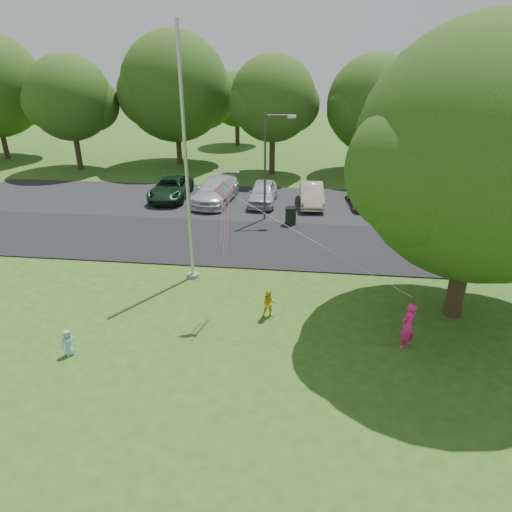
# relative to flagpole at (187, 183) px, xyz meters

# --- Properties ---
(ground) EXTENTS (120.00, 120.00, 0.00)m
(ground) POSITION_rel_flagpole_xyz_m (3.50, -5.00, -4.17)
(ground) COLOR #2B5616
(ground) RESTS_ON ground
(park_road) EXTENTS (60.00, 6.00, 0.06)m
(park_road) POSITION_rel_flagpole_xyz_m (3.50, 4.00, -4.14)
(park_road) COLOR black
(park_road) RESTS_ON ground
(parking_strip) EXTENTS (42.00, 7.00, 0.06)m
(parking_strip) POSITION_rel_flagpole_xyz_m (3.50, 10.50, -4.14)
(parking_strip) COLOR black
(parking_strip) RESTS_ON ground
(flagpole) EXTENTS (0.50, 0.50, 10.00)m
(flagpole) POSITION_rel_flagpole_xyz_m (0.00, 0.00, 0.00)
(flagpole) COLOR #B7BABF
(flagpole) RESTS_ON ground
(street_lamp) EXTENTS (1.67, 0.44, 5.96)m
(street_lamp) POSITION_rel_flagpole_xyz_m (2.61, 7.53, -0.59)
(street_lamp) COLOR #3F3F44
(street_lamp) RESTS_ON ground
(trash_can) EXTENTS (0.64, 0.64, 1.02)m
(trash_can) POSITION_rel_flagpole_xyz_m (3.89, 6.81, -3.65)
(trash_can) COLOR black
(trash_can) RESTS_ON ground
(big_tree) EXTENTS (9.07, 8.35, 10.17)m
(big_tree) POSITION_rel_flagpole_xyz_m (10.21, -1.95, 1.64)
(big_tree) COLOR #332316
(big_tree) RESTS_ON ground
(tree_row) EXTENTS (64.35, 11.94, 10.88)m
(tree_row) POSITION_rel_flagpole_xyz_m (5.09, 19.23, 1.55)
(tree_row) COLOR #332316
(tree_row) RESTS_ON ground
(horizon_trees) EXTENTS (77.46, 7.20, 7.02)m
(horizon_trees) POSITION_rel_flagpole_xyz_m (7.56, 28.88, 0.14)
(horizon_trees) COLOR #332316
(horizon_trees) RESTS_ON ground
(parked_cars) EXTENTS (17.42, 5.52, 1.49)m
(parked_cars) POSITION_rel_flagpole_xyz_m (2.15, 10.54, -3.42)
(parked_cars) COLOR black
(parked_cars) RESTS_ON ground
(woman) EXTENTS (0.72, 0.70, 1.66)m
(woman) POSITION_rel_flagpole_xyz_m (8.21, -4.15, -3.33)
(woman) COLOR #FF2180
(woman) RESTS_ON ground
(child_yellow) EXTENTS (0.61, 0.51, 1.13)m
(child_yellow) POSITION_rel_flagpole_xyz_m (3.57, -2.86, -3.60)
(child_yellow) COLOR gold
(child_yellow) RESTS_ON ground
(child_blue) EXTENTS (0.51, 0.53, 0.91)m
(child_blue) POSITION_rel_flagpole_xyz_m (-2.65, -5.83, -3.71)
(child_blue) COLOR #87C2D0
(child_blue) RESTS_ON ground
(kite) EXTENTS (6.58, 1.78, 3.19)m
(kite) POSITION_rel_flagpole_xyz_m (2.10, -2.70, 0.12)
(kite) COLOR pink
(kite) RESTS_ON ground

